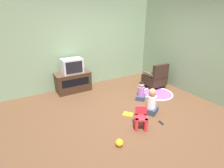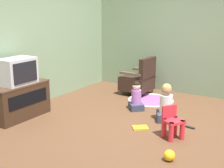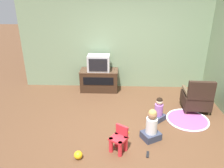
{
  "view_description": "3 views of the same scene",
  "coord_description": "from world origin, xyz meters",
  "views": [
    {
      "loc": [
        -2.31,
        -2.94,
        2.25
      ],
      "look_at": [
        -0.28,
        0.51,
        0.62
      ],
      "focal_mm": 28.0,
      "sensor_mm": 36.0,
      "label": 1
    },
    {
      "loc": [
        -4.25,
        -2.1,
        1.85
      ],
      "look_at": [
        -0.49,
        0.27,
        0.74
      ],
      "focal_mm": 50.0,
      "sensor_mm": 36.0,
      "label": 2
    },
    {
      "loc": [
        -0.24,
        -3.7,
        2.6
      ],
      "look_at": [
        -0.39,
        0.45,
        0.83
      ],
      "focal_mm": 35.0,
      "sensor_mm": 36.0,
      "label": 3
    }
  ],
  "objects": [
    {
      "name": "child_watching_left",
      "position": [
        0.61,
        0.43,
        0.23
      ],
      "size": [
        0.36,
        0.36,
        0.54
      ],
      "rotation": [
        0.0,
        0.0,
        0.76
      ],
      "color": "#33384C",
      "rests_on": "ground_plane"
    },
    {
      "name": "tv_cabinet",
      "position": [
        -0.81,
        1.95,
        0.31
      ],
      "size": [
        1.04,
        0.53,
        0.6
      ],
      "color": "#382316",
      "rests_on": "ground_plane"
    },
    {
      "name": "toy_ball",
      "position": [
        -0.91,
        -0.83,
        0.07
      ],
      "size": [
        0.14,
        0.14,
        0.14
      ],
      "color": "yellow",
      "rests_on": "ground_plane"
    },
    {
      "name": "television",
      "position": [
        -0.81,
        1.92,
        0.81
      ],
      "size": [
        0.59,
        0.4,
        0.43
      ],
      "color": "#B7B7BC",
      "rests_on": "tv_cabinet"
    },
    {
      "name": "play_mat",
      "position": [
        1.26,
        0.44,
        0.01
      ],
      "size": [
        0.92,
        0.92,
        0.04
      ],
      "color": "#A54C8C",
      "rests_on": "ground_plane"
    },
    {
      "name": "yellow_kid_chair",
      "position": [
        -0.24,
        -0.6,
        0.21
      ],
      "size": [
        0.36,
        0.36,
        0.47
      ],
      "rotation": [
        0.0,
        0.0,
        -0.58
      ],
      "color": "red",
      "rests_on": "ground_plane"
    },
    {
      "name": "wall_back",
      "position": [
        -0.36,
        2.29,
        1.44
      ],
      "size": [
        5.28,
        0.12,
        2.87
      ],
      "color": "gray",
      "rests_on": "ground_plane"
    },
    {
      "name": "wall_right",
      "position": [
        2.22,
        -0.32,
        1.44
      ],
      "size": [
        0.12,
        5.35,
        2.87
      ],
      "color": "gray",
      "rests_on": "ground_plane"
    },
    {
      "name": "black_armchair",
      "position": [
        1.55,
        0.87,
        0.32
      ],
      "size": [
        0.62,
        0.63,
        0.82
      ],
      "rotation": [
        0.0,
        0.0,
        3.1
      ],
      "color": "brown",
      "rests_on": "ground_plane"
    },
    {
      "name": "remote_control",
      "position": [
        0.26,
        -0.7,
        0.01
      ],
      "size": [
        0.07,
        0.16,
        0.02
      ],
      "rotation": [
        0.0,
        0.0,
        1.39
      ],
      "color": "black",
      "rests_on": "ground_plane"
    },
    {
      "name": "ground_plane",
      "position": [
        0.0,
        0.0,
        0.0
      ],
      "size": [
        30.0,
        30.0,
        0.0
      ],
      "primitive_type": "plane",
      "color": "brown"
    },
    {
      "name": "book",
      "position": [
        -0.17,
        -0.05,
        0.01
      ],
      "size": [
        0.28,
        0.29,
        0.02
      ],
      "rotation": [
        0.0,
        0.0,
        2.24
      ],
      "color": "gold",
      "rests_on": "ground_plane"
    },
    {
      "name": "child_watching_center",
      "position": [
        0.37,
        -0.25,
        0.27
      ],
      "size": [
        0.42,
        0.4,
        0.63
      ],
      "rotation": [
        0.0,
        0.0,
        0.5
      ],
      "color": "#33384C",
      "rests_on": "ground_plane"
    }
  ]
}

